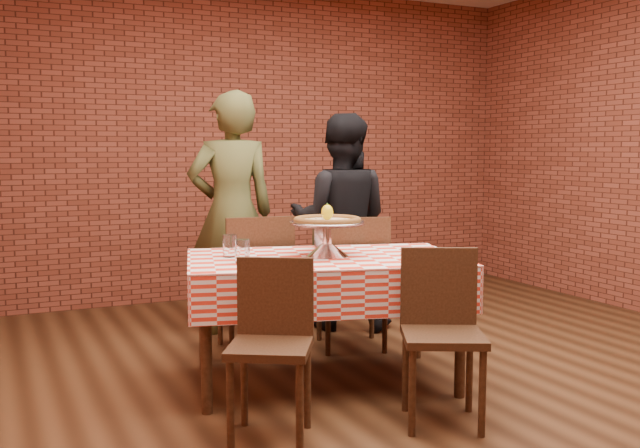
{
  "coord_description": "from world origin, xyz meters",
  "views": [
    {
      "loc": [
        -2.27,
        -3.4,
        1.39
      ],
      "look_at": [
        -0.45,
        0.46,
        0.94
      ],
      "focal_mm": 40.13,
      "sensor_mm": 36.0,
      "label": 1
    }
  ],
  "objects_px": {
    "chair_near_right": "(443,339)",
    "pizza_stand": "(327,239)",
    "chair_near_left": "(270,352)",
    "water_glass_right": "(230,246)",
    "chair_far_right": "(351,281)",
    "condiment_caddy": "(321,238)",
    "diner_black": "(341,222)",
    "water_glass_left": "(242,251)",
    "diner_olive": "(232,213)",
    "pizza": "(327,221)",
    "chair_far_left": "(254,283)",
    "table": "(324,321)"
  },
  "relations": [
    {
      "from": "chair_near_right",
      "to": "pizza_stand",
      "type": "bearing_deg",
      "value": 132.04
    },
    {
      "from": "pizza_stand",
      "to": "chair_near_left",
      "type": "distance_m",
      "value": 1.01
    },
    {
      "from": "water_glass_right",
      "to": "pizza_stand",
      "type": "bearing_deg",
      "value": -21.42
    },
    {
      "from": "chair_far_right",
      "to": "pizza_stand",
      "type": "bearing_deg",
      "value": 67.99
    },
    {
      "from": "condiment_caddy",
      "to": "diner_black",
      "type": "xyz_separation_m",
      "value": [
        0.57,
        0.86,
        -0.0
      ]
    },
    {
      "from": "water_glass_left",
      "to": "diner_olive",
      "type": "distance_m",
      "value": 1.47
    },
    {
      "from": "pizza",
      "to": "chair_near_right",
      "type": "xyz_separation_m",
      "value": [
        0.23,
        -0.85,
        -0.53
      ]
    },
    {
      "from": "water_glass_right",
      "to": "chair_far_left",
      "type": "height_order",
      "value": "chair_far_left"
    },
    {
      "from": "chair_near_left",
      "to": "water_glass_right",
      "type": "bearing_deg",
      "value": 114.55
    },
    {
      "from": "chair_far_left",
      "to": "diner_olive",
      "type": "xyz_separation_m",
      "value": [
        0.03,
        0.55,
        0.44
      ]
    },
    {
      "from": "water_glass_right",
      "to": "chair_near_left",
      "type": "relative_size",
      "value": 0.15
    },
    {
      "from": "condiment_caddy",
      "to": "chair_near_left",
      "type": "xyz_separation_m",
      "value": [
        -0.72,
        -0.96,
        -0.4
      ]
    },
    {
      "from": "pizza_stand",
      "to": "pizza",
      "type": "bearing_deg",
      "value": 135.0
    },
    {
      "from": "chair_far_left",
      "to": "table",
      "type": "bearing_deg",
      "value": 105.76
    },
    {
      "from": "pizza_stand",
      "to": "water_glass_left",
      "type": "bearing_deg",
      "value": -176.47
    },
    {
      "from": "pizza",
      "to": "water_glass_right",
      "type": "relative_size",
      "value": 3.05
    },
    {
      "from": "pizza",
      "to": "chair_near_left",
      "type": "bearing_deg",
      "value": -132.93
    },
    {
      "from": "pizza_stand",
      "to": "diner_olive",
      "type": "height_order",
      "value": "diner_olive"
    },
    {
      "from": "chair_far_right",
      "to": "diner_black",
      "type": "height_order",
      "value": "diner_black"
    },
    {
      "from": "table",
      "to": "pizza",
      "type": "bearing_deg",
      "value": 31.01
    },
    {
      "from": "pizza",
      "to": "diner_black",
      "type": "bearing_deg",
      "value": 59.67
    },
    {
      "from": "chair_near_right",
      "to": "diner_olive",
      "type": "xyz_separation_m",
      "value": [
        -0.37,
        2.22,
        0.47
      ]
    },
    {
      "from": "chair_near_left",
      "to": "diner_olive",
      "type": "relative_size",
      "value": 0.47
    },
    {
      "from": "water_glass_right",
      "to": "chair_near_left",
      "type": "xyz_separation_m",
      "value": [
        -0.09,
        -0.88,
        -0.4
      ]
    },
    {
      "from": "condiment_caddy",
      "to": "diner_olive",
      "type": "distance_m",
      "value": 1.12
    },
    {
      "from": "water_glass_right",
      "to": "chair_far_left",
      "type": "bearing_deg",
      "value": 59.09
    },
    {
      "from": "water_glass_left",
      "to": "water_glass_right",
      "type": "bearing_deg",
      "value": 88.53
    },
    {
      "from": "chair_near_right",
      "to": "chair_far_left",
      "type": "xyz_separation_m",
      "value": [
        -0.4,
        1.67,
        0.03
      ]
    },
    {
      "from": "chair_near_left",
      "to": "diner_black",
      "type": "bearing_deg",
      "value": 85.07
    },
    {
      "from": "chair_far_right",
      "to": "chair_near_left",
      "type": "bearing_deg",
      "value": 65.48
    },
    {
      "from": "chair_near_left",
      "to": "chair_near_right",
      "type": "bearing_deg",
      "value": 18.76
    },
    {
      "from": "condiment_caddy",
      "to": "diner_black",
      "type": "height_order",
      "value": "diner_black"
    },
    {
      "from": "pizza_stand",
      "to": "diner_olive",
      "type": "distance_m",
      "value": 1.38
    },
    {
      "from": "table",
      "to": "condiment_caddy",
      "type": "xyz_separation_m",
      "value": [
        0.12,
        0.3,
        0.45
      ]
    },
    {
      "from": "condiment_caddy",
      "to": "chair_near_right",
      "type": "distance_m",
      "value": 1.21
    },
    {
      "from": "water_glass_right",
      "to": "diner_black",
      "type": "relative_size",
      "value": 0.08
    },
    {
      "from": "table",
      "to": "pizza",
      "type": "distance_m",
      "value": 0.59
    },
    {
      "from": "pizza",
      "to": "diner_olive",
      "type": "relative_size",
      "value": 0.22
    },
    {
      "from": "condiment_caddy",
      "to": "chair_far_right",
      "type": "bearing_deg",
      "value": 54.02
    },
    {
      "from": "condiment_caddy",
      "to": "chair_far_left",
      "type": "distance_m",
      "value": 0.69
    },
    {
      "from": "chair_far_left",
      "to": "diner_olive",
      "type": "height_order",
      "value": "diner_olive"
    },
    {
      "from": "pizza",
      "to": "chair_far_right",
      "type": "height_order",
      "value": "pizza"
    },
    {
      "from": "water_glass_left",
      "to": "pizza",
      "type": "bearing_deg",
      "value": 3.53
    },
    {
      "from": "pizza",
      "to": "condiment_caddy",
      "type": "relative_size",
      "value": 2.83
    },
    {
      "from": "water_glass_right",
      "to": "chair_near_right",
      "type": "height_order",
      "value": "water_glass_right"
    },
    {
      "from": "table",
      "to": "chair_far_right",
      "type": "distance_m",
      "value": 0.8
    },
    {
      "from": "water_glass_left",
      "to": "chair_far_right",
      "type": "relative_size",
      "value": 0.14
    },
    {
      "from": "table",
      "to": "water_glass_right",
      "type": "distance_m",
      "value": 0.71
    },
    {
      "from": "chair_near_right",
      "to": "water_glass_right",
      "type": "bearing_deg",
      "value": 152.5
    },
    {
      "from": "condiment_caddy",
      "to": "diner_olive",
      "type": "relative_size",
      "value": 0.08
    }
  ]
}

